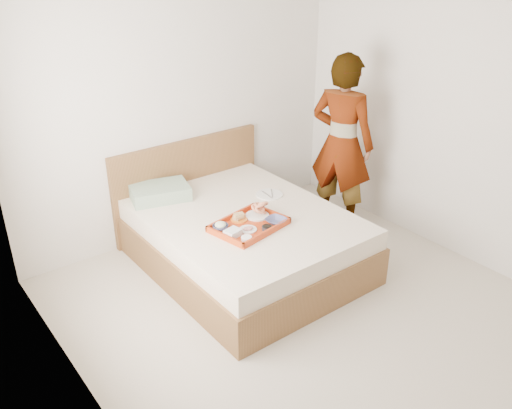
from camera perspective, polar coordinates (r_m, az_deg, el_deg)
The scene contains 18 objects.
ground at distance 4.42m, azimuth 6.72°, elevation -11.91°, with size 3.50×4.00×0.01m, color beige.
wall_back at distance 5.28m, azimuth -7.88°, elevation 10.40°, with size 3.50×0.01×2.60m, color silver.
wall_left at distance 2.91m, azimuth -17.67°, elevation -4.24°, with size 0.01×4.00×2.60m, color silver.
wall_right at distance 5.10m, azimuth 22.03°, elevation 8.17°, with size 0.01×4.00×2.60m, color silver.
bed at distance 4.91m, azimuth -1.18°, elevation -3.79°, with size 1.65×2.00×0.53m, color brown.
headboard at distance 5.54m, azimuth -7.18°, elevation 2.11°, with size 1.65×0.06×0.95m, color brown.
pillow at distance 5.13m, azimuth -10.14°, elevation 1.30°, with size 0.53×0.36×0.13m, color #92A391.
tray at distance 4.55m, azimuth -0.75°, elevation -2.15°, with size 0.60×0.44×0.05m, color #BA3E10.
prawn_plate at distance 4.71m, azimuth 0.13°, elevation -1.17°, with size 0.21×0.21×0.01m, color white.
navy_bowl_big at distance 4.59m, azimuth 2.11°, elevation -1.73°, with size 0.17×0.17×0.04m, color #161743.
sauce_dish at distance 4.48m, azimuth 1.16°, elevation -2.50°, with size 0.09×0.09×0.03m, color black.
meat_plate at distance 4.49m, azimuth -0.86°, elevation -2.66°, with size 0.15×0.15×0.01m, color white.
bread_plate at distance 4.65m, azimuth -1.81°, elevation -1.58°, with size 0.15×0.15×0.01m, color orange.
salad_bowl at distance 4.50m, azimuth -3.77°, elevation -2.40°, with size 0.13×0.13×0.04m, color #161743.
plastic_tub at distance 4.39m, azimuth -2.47°, elevation -3.01°, with size 0.13×0.10×0.05m, color silver.
cheese_round at distance 4.34m, azimuth -1.01°, elevation -3.60°, with size 0.09×0.09×0.03m, color white.
dinner_plate at distance 5.14m, azimuth 1.43°, elevation 1.07°, with size 0.26×0.26×0.01m, color white.
person at distance 5.45m, azimuth 9.05°, elevation 6.35°, with size 0.65×0.43×1.79m, color white.
Camera 1 is at (-2.51, -2.43, 2.71)m, focal length 37.84 mm.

